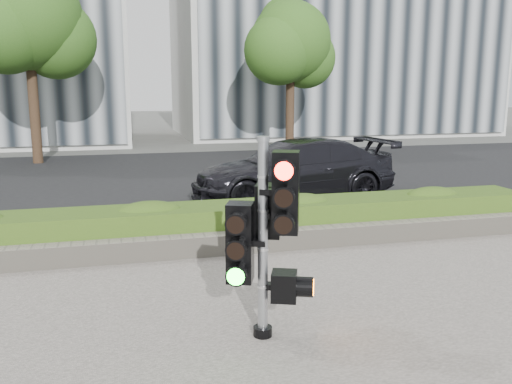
# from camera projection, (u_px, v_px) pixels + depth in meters

# --- Properties ---
(ground) EXTENTS (120.00, 120.00, 0.00)m
(ground) POSITION_uv_depth(u_px,v_px,m) (255.00, 297.00, 7.17)
(ground) COLOR #51514C
(ground) RESTS_ON ground
(road) EXTENTS (60.00, 13.00, 0.02)m
(road) POSITION_uv_depth(u_px,v_px,m) (175.00, 177.00, 16.68)
(road) COLOR black
(road) RESTS_ON ground
(curb) EXTENTS (60.00, 0.25, 0.12)m
(curb) POSITION_uv_depth(u_px,v_px,m) (214.00, 232.00, 10.15)
(curb) COLOR gray
(curb) RESTS_ON ground
(stone_wall) EXTENTS (12.00, 0.32, 0.34)m
(stone_wall) POSITION_uv_depth(u_px,v_px,m) (227.00, 243.00, 8.94)
(stone_wall) COLOR gray
(stone_wall) RESTS_ON sidewalk
(hedge) EXTENTS (12.00, 1.00, 0.68)m
(hedge) POSITION_uv_depth(u_px,v_px,m) (219.00, 224.00, 9.52)
(hedge) COLOR olive
(hedge) RESTS_ON sidewalk
(building_right) EXTENTS (18.00, 10.00, 12.00)m
(building_right) POSITION_uv_depth(u_px,v_px,m) (329.00, 32.00, 32.50)
(building_right) COLOR #B7B7B2
(building_right) RESTS_ON ground
(tree_left) EXTENTS (4.61, 4.03, 7.34)m
(tree_left) POSITION_uv_depth(u_px,v_px,m) (27.00, 20.00, 18.95)
(tree_left) COLOR black
(tree_left) RESTS_ON ground
(tree_right) EXTENTS (4.10, 3.58, 6.53)m
(tree_right) POSITION_uv_depth(u_px,v_px,m) (290.00, 45.00, 22.45)
(tree_right) COLOR black
(tree_right) RESTS_ON ground
(traffic_signal) EXTENTS (0.82, 0.68, 2.20)m
(traffic_signal) POSITION_uv_depth(u_px,v_px,m) (266.00, 228.00, 5.78)
(traffic_signal) COLOR black
(traffic_signal) RESTS_ON sidewalk
(car_dark) EXTENTS (5.28, 2.64, 1.47)m
(car_dark) POSITION_uv_depth(u_px,v_px,m) (294.00, 170.00, 13.26)
(car_dark) COLOR black
(car_dark) RESTS_ON road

